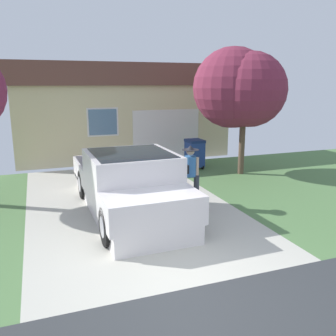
# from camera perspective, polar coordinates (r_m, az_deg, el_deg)

# --- Properties ---
(pickup_truck) EXTENTS (2.23, 5.42, 1.60)m
(pickup_truck) POSITION_cam_1_polar(r_m,az_deg,el_deg) (8.94, -5.97, -2.98)
(pickup_truck) COLOR silver
(pickup_truck) RESTS_ON ground
(person_with_hat) EXTENTS (0.47, 0.44, 1.66)m
(person_with_hat) POSITION_cam_1_polar(r_m,az_deg,el_deg) (9.38, 3.51, -0.66)
(person_with_hat) COLOR #333842
(person_with_hat) RESTS_ON ground
(handbag) EXTENTS (0.39, 0.15, 0.46)m
(handbag) POSITION_cam_1_polar(r_m,az_deg,el_deg) (9.30, 3.19, -5.99)
(handbag) COLOR tan
(handbag) RESTS_ON ground
(house_with_garage) EXTENTS (9.31, 6.25, 4.01)m
(house_with_garage) POSITION_cam_1_polar(r_m,az_deg,el_deg) (17.63, -8.32, 9.33)
(house_with_garage) COLOR #C9BC8B
(house_with_garage) RESTS_ON ground
(neighbor_tree) EXTENTS (3.06, 3.16, 4.44)m
(neighbor_tree) POSITION_cam_1_polar(r_m,az_deg,el_deg) (13.02, 11.29, 12.19)
(neighbor_tree) COLOR brown
(neighbor_tree) RESTS_ON ground
(wheeled_trash_bin) EXTENTS (0.60, 0.72, 1.11)m
(wheeled_trash_bin) POSITION_cam_1_polar(r_m,az_deg,el_deg) (13.84, 4.23, 2.41)
(wheeled_trash_bin) COLOR navy
(wheeled_trash_bin) RESTS_ON ground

